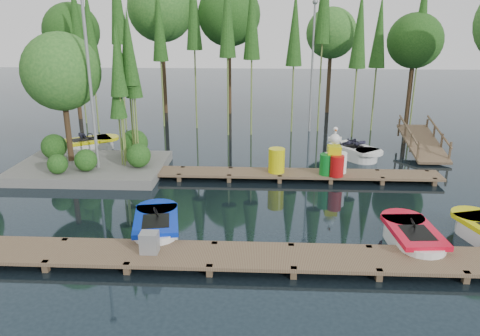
{
  "coord_description": "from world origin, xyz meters",
  "views": [
    {
      "loc": [
        1.31,
        -15.66,
        6.37
      ],
      "look_at": [
        0.5,
        0.5,
        1.1
      ],
      "focal_mm": 35.0,
      "sensor_mm": 36.0,
      "label": 1
    }
  ],
  "objects_px": {
    "island": "(80,97)",
    "boat_blue": "(157,227)",
    "utility_cabinet": "(149,242)",
    "yellow_barrel": "(277,160)",
    "boat_yellow_far": "(89,145)",
    "drum_cluster": "(334,161)",
    "boat_red": "(412,239)"
  },
  "relations": [
    {
      "from": "boat_red",
      "to": "boat_blue",
      "type": "bearing_deg",
      "value": 172.77
    },
    {
      "from": "boat_red",
      "to": "utility_cabinet",
      "type": "distance_m",
      "value": 7.45
    },
    {
      "from": "utility_cabinet",
      "to": "yellow_barrel",
      "type": "xyz_separation_m",
      "value": [
        3.57,
        7.0,
        0.21
      ]
    },
    {
      "from": "boat_blue",
      "to": "boat_yellow_far",
      "type": "distance_m",
      "value": 10.7
    },
    {
      "from": "island",
      "to": "boat_red",
      "type": "bearing_deg",
      "value": -28.75
    },
    {
      "from": "utility_cabinet",
      "to": "drum_cluster",
      "type": "relative_size",
      "value": 0.3
    },
    {
      "from": "boat_blue",
      "to": "yellow_barrel",
      "type": "xyz_separation_m",
      "value": [
        3.75,
        5.38,
        0.52
      ]
    },
    {
      "from": "boat_red",
      "to": "yellow_barrel",
      "type": "height_order",
      "value": "yellow_barrel"
    },
    {
      "from": "boat_red",
      "to": "boat_yellow_far",
      "type": "bearing_deg",
      "value": 139.28
    },
    {
      "from": "boat_red",
      "to": "drum_cluster",
      "type": "bearing_deg",
      "value": 100.46
    },
    {
      "from": "island",
      "to": "boat_blue",
      "type": "xyz_separation_m",
      "value": [
        4.43,
        -6.17,
        -2.91
      ]
    },
    {
      "from": "island",
      "to": "yellow_barrel",
      "type": "height_order",
      "value": "island"
    },
    {
      "from": "boat_blue",
      "to": "yellow_barrel",
      "type": "height_order",
      "value": "yellow_barrel"
    },
    {
      "from": "island",
      "to": "yellow_barrel",
      "type": "bearing_deg",
      "value": -5.52
    },
    {
      "from": "boat_red",
      "to": "boat_yellow_far",
      "type": "distance_m",
      "value": 16.14
    },
    {
      "from": "island",
      "to": "utility_cabinet",
      "type": "height_order",
      "value": "island"
    },
    {
      "from": "island",
      "to": "drum_cluster",
      "type": "bearing_deg",
      "value": -5.14
    },
    {
      "from": "boat_red",
      "to": "yellow_barrel",
      "type": "bearing_deg",
      "value": 118.96
    },
    {
      "from": "boat_yellow_far",
      "to": "drum_cluster",
      "type": "height_order",
      "value": "drum_cluster"
    },
    {
      "from": "boat_blue",
      "to": "utility_cabinet",
      "type": "xyz_separation_m",
      "value": [
        0.18,
        -1.62,
        0.31
      ]
    },
    {
      "from": "boat_red",
      "to": "yellow_barrel",
      "type": "relative_size",
      "value": 2.91
    },
    {
      "from": "boat_red",
      "to": "yellow_barrel",
      "type": "xyz_separation_m",
      "value": [
        -3.78,
        5.77,
        0.52
      ]
    },
    {
      "from": "boat_blue",
      "to": "drum_cluster",
      "type": "height_order",
      "value": "drum_cluster"
    },
    {
      "from": "boat_red",
      "to": "utility_cabinet",
      "type": "height_order",
      "value": "utility_cabinet"
    },
    {
      "from": "boat_blue",
      "to": "drum_cluster",
      "type": "bearing_deg",
      "value": 29.81
    },
    {
      "from": "boat_blue",
      "to": "boat_yellow_far",
      "type": "relative_size",
      "value": 1.0
    },
    {
      "from": "boat_blue",
      "to": "yellow_barrel",
      "type": "distance_m",
      "value": 6.58
    },
    {
      "from": "boat_yellow_far",
      "to": "utility_cabinet",
      "type": "relative_size",
      "value": 5.26
    },
    {
      "from": "boat_blue",
      "to": "drum_cluster",
      "type": "xyz_separation_m",
      "value": [
        6.05,
        5.23,
        0.59
      ]
    },
    {
      "from": "boat_yellow_far",
      "to": "yellow_barrel",
      "type": "bearing_deg",
      "value": -35.74
    },
    {
      "from": "island",
      "to": "boat_blue",
      "type": "height_order",
      "value": "island"
    },
    {
      "from": "boat_blue",
      "to": "boat_yellow_far",
      "type": "xyz_separation_m",
      "value": [
        -5.45,
        9.2,
        0.02
      ]
    }
  ]
}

